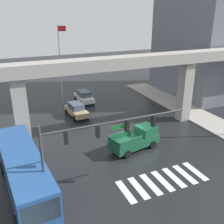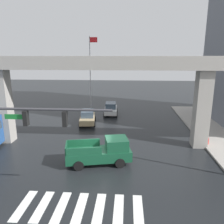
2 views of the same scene
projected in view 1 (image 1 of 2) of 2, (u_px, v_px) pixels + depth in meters
The scene contains 11 objects.
ground_plane at pixel (127, 146), 25.80m from camera, with size 120.00×120.00×0.00m, color black.
crosswalk_stripes at pixel (163, 181), 20.52m from camera, with size 7.15×2.80×0.01m.
elevated_overpass at pixel (114, 69), 26.12m from camera, with size 55.67×1.98×8.38m.
sidewalk_east at pixel (205, 120), 31.94m from camera, with size 4.00×36.00×0.15m, color #9E9991.
pickup_truck at pixel (137, 139), 25.11m from camera, with size 5.38×2.91×2.08m.
city_bus at pixel (23, 169), 19.02m from camera, with size 3.47×10.98×2.99m.
sedan_white at pixel (84, 97), 38.04m from camera, with size 2.12×4.38×1.72m.
sedan_tan at pixel (76, 110), 32.98m from camera, with size 2.35×4.48×1.72m.
traffic_signal_mast at pixel (96, 138), 17.38m from camera, with size 10.89×0.32×6.20m.
fire_hydrant at pixel (187, 114), 32.59m from camera, with size 0.24×0.24×0.85m.
flagpole at pixel (61, 60), 35.54m from camera, with size 1.16×0.12×11.02m.
Camera 1 is at (-10.59, -20.19, 12.66)m, focal length 41.11 mm.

